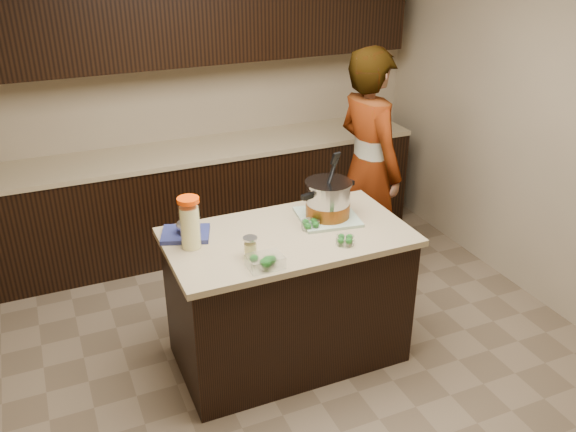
% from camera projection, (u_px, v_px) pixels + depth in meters
% --- Properties ---
extents(ground_plane, '(4.00, 4.00, 0.00)m').
position_uv_depth(ground_plane, '(288.00, 354.00, 4.04)').
color(ground_plane, brown).
rests_on(ground_plane, ground).
extents(room_shell, '(4.04, 4.04, 2.72)m').
position_uv_depth(room_shell, '(288.00, 101.00, 3.29)').
color(room_shell, tan).
rests_on(room_shell, ground).
extents(back_cabinets, '(3.60, 0.63, 2.33)m').
position_uv_depth(back_cabinets, '(205.00, 141.00, 5.07)').
color(back_cabinets, black).
rests_on(back_cabinets, ground).
extents(island, '(1.46, 0.81, 0.90)m').
position_uv_depth(island, '(288.00, 297.00, 3.85)').
color(island, black).
rests_on(island, ground).
extents(dish_towel, '(0.41, 0.41, 0.02)m').
position_uv_depth(dish_towel, '(327.00, 217.00, 3.84)').
color(dish_towel, '#609067').
rests_on(dish_towel, island).
extents(stock_pot, '(0.41, 0.35, 0.42)m').
position_uv_depth(stock_pot, '(328.00, 201.00, 3.79)').
color(stock_pot, '#B7B7BC').
rests_on(stock_pot, dish_towel).
extents(lemonade_pitcher, '(0.15, 0.15, 0.30)m').
position_uv_depth(lemonade_pitcher, '(190.00, 225.00, 3.44)').
color(lemonade_pitcher, '#F4EA95').
rests_on(lemonade_pitcher, island).
extents(mason_jar, '(0.11, 0.11, 0.13)m').
position_uv_depth(mason_jar, '(250.00, 248.00, 3.37)').
color(mason_jar, '#F4EA95').
rests_on(mason_jar, island).
extents(broccoli_tub_left, '(0.14, 0.14, 0.05)m').
position_uv_depth(broccoli_tub_left, '(311.00, 225.00, 3.70)').
color(broccoli_tub_left, silver).
rests_on(broccoli_tub_left, island).
extents(broccoli_tub_right, '(0.12, 0.12, 0.05)m').
position_uv_depth(broccoli_tub_right, '(345.00, 241.00, 3.53)').
color(broccoli_tub_right, silver).
rests_on(broccoli_tub_right, island).
extents(broccoli_tub_rect, '(0.19, 0.14, 0.07)m').
position_uv_depth(broccoli_tub_rect, '(265.00, 262.00, 3.29)').
color(broccoli_tub_rect, silver).
rests_on(broccoli_tub_rect, island).
extents(blue_tray, '(0.34, 0.30, 0.11)m').
position_uv_depth(blue_tray, '(187.00, 230.00, 3.61)').
color(blue_tray, navy).
rests_on(blue_tray, island).
extents(person, '(0.51, 0.71, 1.82)m').
position_uv_depth(person, '(368.00, 168.00, 4.60)').
color(person, gray).
rests_on(person, ground).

